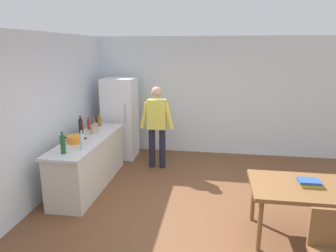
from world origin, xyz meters
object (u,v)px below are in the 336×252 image
at_px(refrigerator, 120,118).
at_px(bottle_water_clear, 82,141).
at_px(utensil_jar, 94,129).
at_px(person, 157,122).
at_px(dining_table, 307,192).
at_px(cooking_pot, 75,139).
at_px(bottle_wine_dark, 81,126).
at_px(chair, 333,249).
at_px(bottle_sauce_red, 89,125).
at_px(bottle_oil_amber, 100,121).
at_px(bottle_wine_green, 63,144).
at_px(book_stack, 310,183).

bearing_deg(refrigerator, bottle_water_clear, -88.40).
xyz_separation_m(refrigerator, utensil_jar, (-0.11, -1.27, 0.08)).
distance_m(person, bottle_water_clear, 1.85).
bearing_deg(bottle_water_clear, refrigerator, 91.60).
xyz_separation_m(dining_table, bottle_water_clear, (-3.24, 0.53, 0.35)).
relative_size(cooking_pot, bottle_wine_dark, 1.18).
bearing_deg(cooking_pot, refrigerator, 84.05).
distance_m(dining_table, chair, 0.98).
height_order(refrigerator, cooking_pot, refrigerator).
relative_size(bottle_sauce_red, bottle_wine_dark, 0.71).
relative_size(bottle_water_clear, bottle_oil_amber, 1.07).
xyz_separation_m(dining_table, chair, (-0.00, -0.97, -0.14)).
height_order(chair, bottle_water_clear, bottle_water_clear).
height_order(refrigerator, utensil_jar, refrigerator).
relative_size(bottle_water_clear, bottle_wine_green, 0.88).
distance_m(person, book_stack, 3.20).
bearing_deg(dining_table, cooking_pot, 166.62).
xyz_separation_m(chair, bottle_water_clear, (-3.24, 1.50, 0.49)).
relative_size(refrigerator, utensil_jar, 5.62).
distance_m(bottle_water_clear, book_stack, 3.32).
distance_m(cooking_pot, bottle_wine_green, 0.55).
xyz_separation_m(person, bottle_wine_dark, (-1.28, -0.80, 0.07)).
xyz_separation_m(bottle_water_clear, bottle_wine_dark, (-0.39, 0.82, 0.02)).
height_order(dining_table, bottle_water_clear, bottle_water_clear).
height_order(utensil_jar, bottle_sauce_red, utensil_jar).
xyz_separation_m(bottle_oil_amber, bottle_wine_dark, (-0.13, -0.60, 0.03)).
bearing_deg(refrigerator, dining_table, -39.29).
xyz_separation_m(cooking_pot, book_stack, (3.53, -0.81, -0.17)).
bearing_deg(refrigerator, bottle_wine_green, -93.14).
distance_m(cooking_pot, book_stack, 3.62).
bearing_deg(chair, bottle_water_clear, 157.21).
xyz_separation_m(utensil_jar, bottle_wine_green, (-0.02, -1.14, 0.07)).
relative_size(refrigerator, dining_table, 1.29).
xyz_separation_m(utensil_jar, bottle_water_clear, (0.17, -0.90, 0.05)).
bearing_deg(cooking_pot, bottle_water_clear, -49.73).
xyz_separation_m(refrigerator, chair, (3.30, -3.67, -0.37)).
bearing_deg(bottle_wine_dark, chair, -32.54).
height_order(dining_table, bottle_wine_green, bottle_wine_green).
height_order(bottle_wine_green, bottle_wine_dark, same).
bearing_deg(chair, bottle_oil_amber, 142.22).
distance_m(person, utensil_jar, 1.28).
relative_size(dining_table, bottle_oil_amber, 5.00).
bearing_deg(refrigerator, bottle_oil_amber, -104.59).
relative_size(chair, bottle_water_clear, 3.03).
bearing_deg(book_stack, person, 138.21).
bearing_deg(bottle_oil_amber, dining_table, -29.09).
height_order(bottle_sauce_red, book_stack, bottle_sauce_red).
xyz_separation_m(cooking_pot, bottle_oil_amber, (-0.00, 1.11, 0.06)).
distance_m(refrigerator, bottle_sauce_red, 1.08).
xyz_separation_m(refrigerator, book_stack, (3.33, -2.68, -0.11)).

